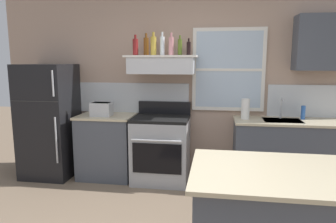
# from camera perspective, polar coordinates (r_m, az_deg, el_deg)

# --- Properties ---
(back_wall) EXTENTS (5.40, 0.11, 2.70)m
(back_wall) POSITION_cam_1_polar(r_m,az_deg,el_deg) (4.48, 3.06, 5.27)
(back_wall) COLOR tan
(back_wall) RESTS_ON ground_plane
(refrigerator) EXTENTS (0.70, 0.72, 1.63)m
(refrigerator) POSITION_cam_1_polar(r_m,az_deg,el_deg) (4.79, -21.17, -1.61)
(refrigerator) COLOR black
(refrigerator) RESTS_ON ground_plane
(counter_left_of_stove) EXTENTS (0.79, 0.63, 0.91)m
(counter_left_of_stove) POSITION_cam_1_polar(r_m,az_deg,el_deg) (4.56, -11.18, -6.27)
(counter_left_of_stove) COLOR #474C56
(counter_left_of_stove) RESTS_ON ground_plane
(toaster) EXTENTS (0.30, 0.20, 0.19)m
(toaster) POSITION_cam_1_polar(r_m,az_deg,el_deg) (4.39, -12.21, 0.46)
(toaster) COLOR silver
(toaster) RESTS_ON counter_left_of_stove
(stove_range) EXTENTS (0.76, 0.69, 1.09)m
(stove_range) POSITION_cam_1_polar(r_m,az_deg,el_deg) (4.32, -1.27, -6.85)
(stove_range) COLOR #9EA0A5
(stove_range) RESTS_ON ground_plane
(range_hood_shelf) EXTENTS (0.96, 0.52, 0.24)m
(range_hood_shelf) POSITION_cam_1_polar(r_m,az_deg,el_deg) (4.25, -1.10, 8.71)
(range_hood_shelf) COLOR silver
(bottle_red_label_wine) EXTENTS (0.07, 0.07, 0.28)m
(bottle_red_label_wine) POSITION_cam_1_polar(r_m,az_deg,el_deg) (4.29, -6.05, 11.85)
(bottle_red_label_wine) COLOR maroon
(bottle_red_label_wine) RESTS_ON range_hood_shelf
(bottle_amber_wine) EXTENTS (0.07, 0.07, 0.30)m
(bottle_amber_wine) POSITION_cam_1_polar(r_m,az_deg,el_deg) (4.35, -4.06, 11.98)
(bottle_amber_wine) COLOR brown
(bottle_amber_wine) RESTS_ON range_hood_shelf
(bottle_champagne_gold_foil) EXTENTS (0.08, 0.08, 0.31)m
(bottle_champagne_gold_foil) POSITION_cam_1_polar(r_m,az_deg,el_deg) (4.28, -2.71, 12.09)
(bottle_champagne_gold_foil) COLOR #B29333
(bottle_champagne_gold_foil) RESTS_ON range_hood_shelf
(bottle_clear_tall) EXTENTS (0.06, 0.06, 0.31)m
(bottle_clear_tall) POSITION_cam_1_polar(r_m,az_deg,el_deg) (4.28, -1.07, 12.11)
(bottle_clear_tall) COLOR silver
(bottle_clear_tall) RESTS_ON range_hood_shelf
(bottle_rose_pink) EXTENTS (0.07, 0.07, 0.30)m
(bottle_rose_pink) POSITION_cam_1_polar(r_m,az_deg,el_deg) (4.26, 0.60, 12.05)
(bottle_rose_pink) COLOR #C67F84
(bottle_rose_pink) RESTS_ON range_hood_shelf
(bottle_olive_oil_square) EXTENTS (0.06, 0.06, 0.27)m
(bottle_olive_oil_square) POSITION_cam_1_polar(r_m,az_deg,el_deg) (4.27, 2.23, 11.86)
(bottle_olive_oil_square) COLOR #4C601E
(bottle_olive_oil_square) RESTS_ON range_hood_shelf
(bottle_balsamic_dark) EXTENTS (0.06, 0.06, 0.23)m
(bottle_balsamic_dark) POSITION_cam_1_polar(r_m,az_deg,el_deg) (4.24, 3.85, 11.62)
(bottle_balsamic_dark) COLOR black
(bottle_balsamic_dark) RESTS_ON range_hood_shelf
(counter_right_with_sink) EXTENTS (1.43, 0.63, 0.91)m
(counter_right_with_sink) POSITION_cam_1_polar(r_m,az_deg,el_deg) (4.40, 21.34, -7.30)
(counter_right_with_sink) COLOR #474C56
(counter_right_with_sink) RESTS_ON ground_plane
(sink_faucet) EXTENTS (0.03, 0.17, 0.28)m
(sink_faucet) POSITION_cam_1_polar(r_m,az_deg,el_deg) (4.35, 20.28, 1.02)
(sink_faucet) COLOR silver
(sink_faucet) RESTS_ON counter_right_with_sink
(paper_towel_roll) EXTENTS (0.11, 0.11, 0.27)m
(paper_towel_roll) POSITION_cam_1_polar(r_m,az_deg,el_deg) (4.19, 14.15, 0.47)
(paper_towel_roll) COLOR white
(paper_towel_roll) RESTS_ON counter_right_with_sink
(dish_soap_bottle) EXTENTS (0.06, 0.06, 0.18)m
(dish_soap_bottle) POSITION_cam_1_polar(r_m,az_deg,el_deg) (4.43, 23.76, -0.17)
(dish_soap_bottle) COLOR blue
(dish_soap_bottle) RESTS_ON counter_right_with_sink
(upper_cabinet_right) EXTENTS (0.64, 0.32, 0.70)m
(upper_cabinet_right) POSITION_cam_1_polar(r_m,az_deg,el_deg) (4.47, 26.55, 11.33)
(upper_cabinet_right) COLOR #474C56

